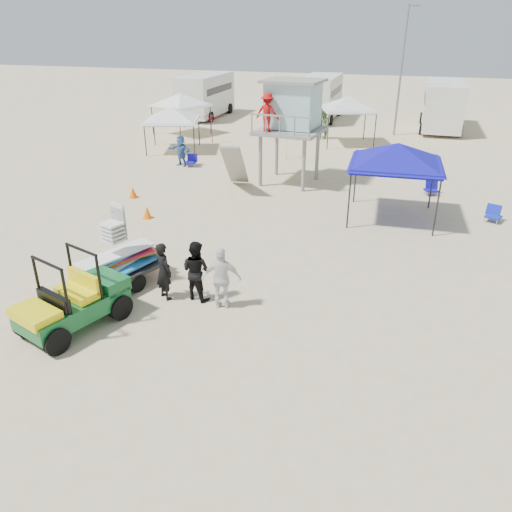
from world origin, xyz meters
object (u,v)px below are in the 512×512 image
(man_left, at_px, (164,271))
(surf_trailer, at_px, (120,258))
(canopy_blue, at_px, (398,147))
(lifeguard_tower, at_px, (290,109))
(utility_cart, at_px, (69,295))

(man_left, bearing_deg, surf_trailer, 20.66)
(surf_trailer, distance_m, canopy_blue, 10.90)
(surf_trailer, distance_m, lifeguard_tower, 12.07)
(surf_trailer, distance_m, man_left, 1.55)
(utility_cart, height_order, man_left, utility_cart)
(utility_cart, relative_size, man_left, 1.73)
(man_left, relative_size, lifeguard_tower, 0.36)
(lifeguard_tower, xyz_separation_m, canopy_blue, (5.01, -3.58, -0.61))
(surf_trailer, height_order, lifeguard_tower, lifeguard_tower)
(man_left, xyz_separation_m, lifeguard_tower, (0.59, 11.91, 2.57))
(man_left, bearing_deg, canopy_blue, -92.12)
(man_left, bearing_deg, lifeguard_tower, -61.02)
(utility_cart, xyz_separation_m, surf_trailer, (0.00, 2.34, -0.03))
(surf_trailer, height_order, man_left, surf_trailer)
(utility_cart, height_order, surf_trailer, surf_trailer)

